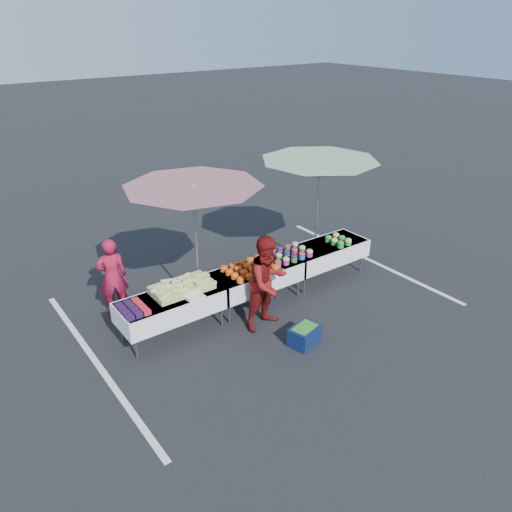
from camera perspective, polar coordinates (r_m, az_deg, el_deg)
ground at (r=9.79m, az=0.00°, el=-5.28°), size 80.00×80.00×0.00m
stripe_left at (r=8.62m, az=-17.77°, el=-11.52°), size 0.10×5.00×0.00m
stripe_right at (r=11.75m, az=12.68°, el=-0.37°), size 0.10×5.00×0.00m
table_left at (r=8.70m, az=-9.64°, el=-5.53°), size 1.86×0.81×0.75m
table_center at (r=9.51m, az=0.00°, el=-2.26°), size 1.86×0.81×0.75m
table_right at (r=10.56m, az=7.90°, el=0.48°), size 1.86×0.81×0.75m
berry_punnets at (r=8.31m, az=-13.90°, el=-5.91°), size 0.40×0.54×0.08m
corn_pile at (r=8.71m, az=-8.40°, el=-3.46°), size 1.16×0.57×0.26m
plastic_bags at (r=8.49m, az=-7.00°, el=-4.69°), size 0.30×0.25×0.05m
carrot_bowls at (r=9.32m, az=-0.71°, el=-1.37°), size 0.95×0.69×0.11m
potato_cups at (r=9.81m, az=3.53°, el=0.24°), size 0.94×0.58×0.16m
bean_baskets at (r=10.57m, az=9.37°, el=1.82°), size 0.36×0.50×0.15m
vendor at (r=9.50m, az=-16.11°, el=-2.27°), size 0.61×0.47×1.50m
customer at (r=8.69m, az=1.35°, el=-3.05°), size 0.91×0.74×1.72m
umbrella_left at (r=8.64m, az=-7.12°, el=6.68°), size 2.75×2.75×2.49m
umbrella_right at (r=10.30m, az=7.23°, el=9.75°), size 2.83×2.83×2.48m
storage_bin at (r=8.59m, az=5.55°, el=-8.98°), size 0.59×0.49×0.34m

